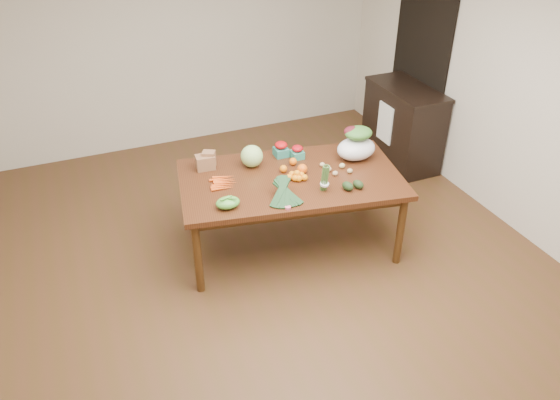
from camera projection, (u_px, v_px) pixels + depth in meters
name	position (u px, v px, depth m)	size (l,w,h in m)	color
floor	(274.00, 276.00, 4.86)	(6.00, 6.00, 0.00)	#4F301B
room_walls	(272.00, 140.00, 4.13)	(5.02, 6.02, 2.70)	beige
dining_table	(290.00, 212.00, 5.05)	(1.96, 1.09, 0.75)	#43220F
doorway_dark	(419.00, 70.00, 6.34)	(0.02, 1.00, 2.10)	black
cabinet	(403.00, 126.00, 6.42)	(0.52, 1.02, 0.94)	black
dish_towel	(385.00, 123.00, 6.28)	(0.02, 0.28, 0.45)	white
paper_bag	(205.00, 161.00, 4.93)	(0.22, 0.19, 0.16)	#8C5B3E
cabbage	(252.00, 156.00, 4.96)	(0.20, 0.20, 0.20)	#A8DB7E
strawberry_basket_a	(281.00, 150.00, 5.16)	(0.13, 0.13, 0.11)	red
strawberry_basket_b	(297.00, 153.00, 5.12)	(0.11, 0.11, 0.10)	#B80C19
orange_a	(284.00, 169.00, 4.90)	(0.07, 0.07, 0.07)	orange
orange_b	(293.00, 161.00, 5.02)	(0.07, 0.07, 0.07)	orange
orange_c	(302.00, 169.00, 4.88)	(0.09, 0.09, 0.09)	#E7510E
mandarin_cluster	(297.00, 175.00, 4.79)	(0.18, 0.18, 0.09)	orange
carrots	(223.00, 182.00, 4.74)	(0.22, 0.24, 0.03)	#E24D13
snap_pea_bag	(228.00, 203.00, 4.41)	(0.20, 0.15, 0.09)	green
kale_bunch	(285.00, 194.00, 4.46)	(0.32, 0.40, 0.16)	#16331B
asparagus_bundle	(325.00, 178.00, 4.59)	(0.08, 0.08, 0.25)	#56833C
potato_a	(328.00, 169.00, 4.92)	(0.06, 0.05, 0.05)	#DBB47E
potato_b	(335.00, 173.00, 4.86)	(0.05, 0.05, 0.04)	tan
potato_c	(342.00, 166.00, 4.97)	(0.06, 0.05, 0.05)	#D3BB79
potato_d	(322.00, 165.00, 5.00)	(0.05, 0.04, 0.04)	tan
potato_e	(350.00, 171.00, 4.90)	(0.05, 0.05, 0.04)	tan
avocado_a	(348.00, 186.00, 4.64)	(0.08, 0.11, 0.08)	black
avocado_b	(358.00, 184.00, 4.67)	(0.07, 0.11, 0.07)	black
salad_bag	(356.00, 145.00, 5.06)	(0.37, 0.28, 0.29)	white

